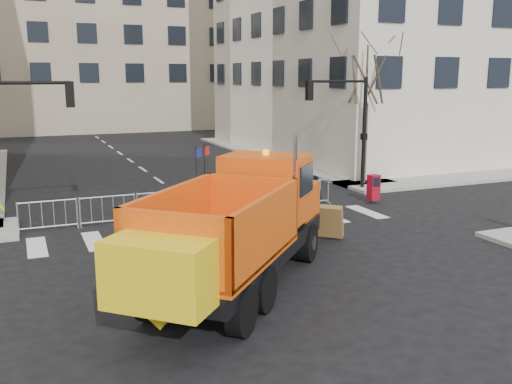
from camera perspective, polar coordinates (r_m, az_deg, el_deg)
name	(u,v)px	position (r m, az deg, el deg)	size (l,w,h in m)	color
ground	(293,274)	(16.11, 3.74, -8.15)	(120.00, 120.00, 0.00)	black
sidewalk_back	(201,208)	(23.69, -5.51, -1.60)	(64.00, 5.00, 0.15)	gray
building_far	(75,14)	(66.23, -17.63, 16.63)	(30.00, 18.00, 24.00)	gray
traffic_light_right	(364,135)	(27.82, 10.76, 5.67)	(0.18, 0.18, 5.40)	black
crowd_barriers	(190,203)	(22.53, -6.66, -1.06)	(12.60, 0.60, 1.10)	#9EA0A5
street_tree	(366,111)	(28.96, 10.90, 7.97)	(3.00, 3.00, 7.50)	#382B21
plow_truck	(237,225)	(14.40, -1.89, -3.30)	(8.80, 9.15, 3.89)	black
cop_a	(279,210)	(19.63, 2.27, -1.79)	(0.66, 0.43, 1.81)	black
cop_b	(312,201)	(20.85, 5.58, -0.90)	(0.93, 0.73, 1.92)	black
cop_c	(276,209)	(20.24, 1.99, -1.68)	(0.94, 0.39, 1.61)	black
newspaper_box	(373,187)	(25.20, 11.67, 0.45)	(0.45, 0.40, 1.10)	maroon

